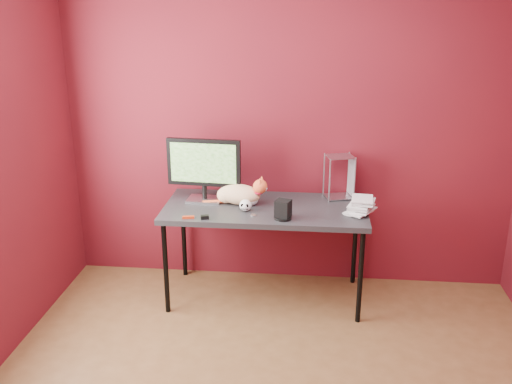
# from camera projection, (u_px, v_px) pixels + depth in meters

# --- Properties ---
(room) EXTENTS (3.52, 3.52, 2.61)m
(room) POSITION_uv_depth(u_px,v_px,m) (274.00, 171.00, 2.70)
(room) COLOR brown
(room) RESTS_ON ground
(desk) EXTENTS (1.50, 0.70, 0.75)m
(desk) POSITION_uv_depth(u_px,v_px,m) (265.00, 213.00, 4.25)
(desk) COLOR black
(desk) RESTS_ON ground
(monitor) EXTENTS (0.56, 0.20, 0.48)m
(monitor) POSITION_uv_depth(u_px,v_px,m) (204.00, 167.00, 4.26)
(monitor) COLOR #A3A3A8
(monitor) RESTS_ON desk
(cat) EXTENTS (0.49, 0.23, 0.23)m
(cat) POSITION_uv_depth(u_px,v_px,m) (240.00, 194.00, 4.26)
(cat) COLOR orange
(cat) RESTS_ON desk
(skull_mug) EXTENTS (0.09, 0.09, 0.09)m
(skull_mug) POSITION_uv_depth(u_px,v_px,m) (246.00, 205.00, 4.13)
(skull_mug) COLOR silver
(skull_mug) RESTS_ON desk
(speaker) EXTENTS (0.12, 0.12, 0.14)m
(speaker) POSITION_uv_depth(u_px,v_px,m) (283.00, 210.00, 3.98)
(speaker) COLOR black
(speaker) RESTS_ON desk
(book_stack) EXTENTS (0.24, 0.25, 1.20)m
(book_stack) POSITION_uv_depth(u_px,v_px,m) (356.00, 130.00, 3.96)
(book_stack) COLOR beige
(book_stack) RESTS_ON desk
(wire_rack) EXTENTS (0.23, 0.21, 0.34)m
(wire_rack) POSITION_uv_depth(u_px,v_px,m) (339.00, 177.00, 4.36)
(wire_rack) COLOR #A3A3A8
(wire_rack) RESTS_ON desk
(pocket_knife) EXTENTS (0.09, 0.04, 0.02)m
(pocket_knife) POSITION_uv_depth(u_px,v_px,m) (188.00, 217.00, 4.00)
(pocket_knife) COLOR #AC280D
(pocket_knife) RESTS_ON desk
(black_gadget) EXTENTS (0.06, 0.05, 0.03)m
(black_gadget) POSITION_uv_depth(u_px,v_px,m) (205.00, 217.00, 3.99)
(black_gadget) COLOR black
(black_gadget) RESTS_ON desk
(washer) EXTENTS (0.05, 0.05, 0.00)m
(washer) POSITION_uv_depth(u_px,v_px,m) (253.00, 215.00, 4.06)
(washer) COLOR #A3A3A8
(washer) RESTS_ON desk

